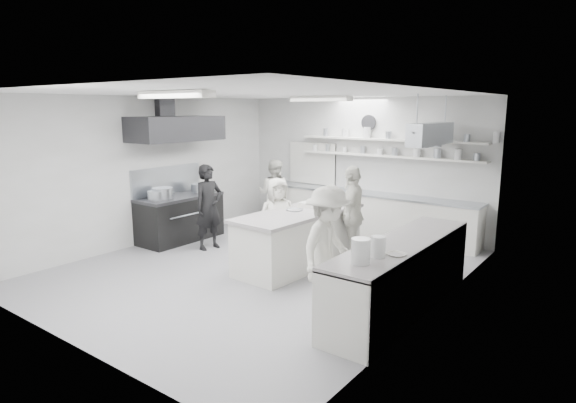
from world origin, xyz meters
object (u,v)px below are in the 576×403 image
Objects in this scene: back_counter at (365,213)px; stove at (180,219)px; cook_stove at (209,207)px; cook_back at (274,194)px; right_counter at (401,277)px; prep_island at (299,240)px.

stove is at bearing -136.01° from back_counter.
cook_back is at bearing 11.15° from cook_stove.
prep_island is (-2.25, 0.73, -0.00)m from right_counter.
cook_stove is 2.18m from cook_back.
prep_island is 1.59× the size of cook_back.
right_counter is 2.06× the size of cook_back.
back_counter is 2.96× the size of cook_stove.
cook_stove reaches higher than prep_island.
cook_stove is at bearing -123.73° from back_counter.
cook_stove is at bearing 173.19° from right_counter.
cook_stove is (-2.03, -0.22, 0.38)m from prep_island.
cook_back reaches higher than prep_island.
stove is 1.05m from cook_stove.
cook_back reaches higher than right_counter.
cook_back is (-4.36, 2.69, 0.33)m from right_counter.
stove is 2.30m from cook_back.
back_counter is at bearing 43.99° from stove.
right_counter is (5.25, -0.60, 0.02)m from stove.
cook_stove is (-4.28, 0.51, 0.37)m from right_counter.
back_counter is 3.50m from cook_stove.
right_counter is at bearing -6.52° from stove.
cook_stove reaches higher than back_counter.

